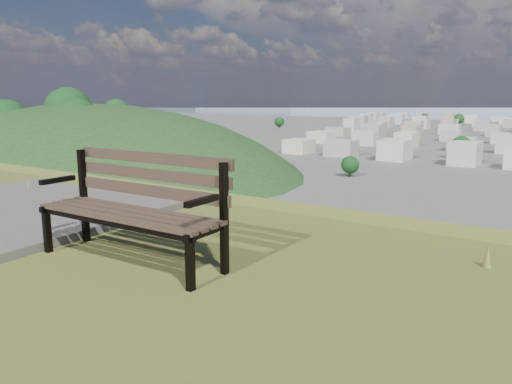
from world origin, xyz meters
The scene contains 2 objects.
park_bench centered at (-0.22, 1.71, 25.53)m, with size 1.80×0.60×0.94m.
green_wooded_hill centered at (-142.21, 112.29, 0.13)m, with size 182.11×145.68×91.05m.
Camera 1 is at (2.98, -1.25, 26.44)m, focal length 35.00 mm.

